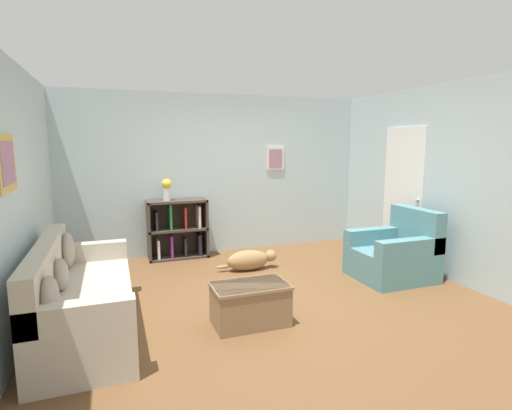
{
  "coord_description": "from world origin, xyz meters",
  "views": [
    {
      "loc": [
        -1.67,
        -4.22,
        1.81
      ],
      "look_at": [
        0.0,
        0.4,
        1.05
      ],
      "focal_mm": 28.0,
      "sensor_mm": 36.0,
      "label": 1
    }
  ],
  "objects_px": {
    "recliner_chair": "(395,254)",
    "bookshelf": "(178,230)",
    "coffee_table": "(250,303)",
    "vase": "(167,188)",
    "couch": "(80,300)",
    "dog": "(250,260)"
  },
  "relations": [
    {
      "from": "dog",
      "to": "vase",
      "type": "distance_m",
      "value": 1.71
    },
    {
      "from": "recliner_chair",
      "to": "bookshelf",
      "type": "bearing_deg",
      "value": 142.9
    },
    {
      "from": "vase",
      "to": "bookshelf",
      "type": "bearing_deg",
      "value": 8.79
    },
    {
      "from": "bookshelf",
      "to": "vase",
      "type": "bearing_deg",
      "value": -171.21
    },
    {
      "from": "couch",
      "to": "coffee_table",
      "type": "bearing_deg",
      "value": -13.29
    },
    {
      "from": "vase",
      "to": "recliner_chair",
      "type": "bearing_deg",
      "value": -35.24
    },
    {
      "from": "coffee_table",
      "to": "dog",
      "type": "bearing_deg",
      "value": 71.1
    },
    {
      "from": "coffee_table",
      "to": "vase",
      "type": "height_order",
      "value": "vase"
    },
    {
      "from": "couch",
      "to": "dog",
      "type": "distance_m",
      "value": 2.51
    },
    {
      "from": "recliner_chair",
      "to": "vase",
      "type": "bearing_deg",
      "value": 144.76
    },
    {
      "from": "couch",
      "to": "recliner_chair",
      "type": "distance_m",
      "value": 3.91
    },
    {
      "from": "coffee_table",
      "to": "bookshelf",
      "type": "bearing_deg",
      "value": 96.6
    },
    {
      "from": "bookshelf",
      "to": "vase",
      "type": "height_order",
      "value": "vase"
    },
    {
      "from": "bookshelf",
      "to": "dog",
      "type": "xyz_separation_m",
      "value": [
        0.87,
        -0.99,
        -0.3
      ]
    },
    {
      "from": "bookshelf",
      "to": "coffee_table",
      "type": "distance_m",
      "value": 2.67
    },
    {
      "from": "dog",
      "to": "vase",
      "type": "xyz_separation_m",
      "value": [
        -1.02,
        0.97,
        0.97
      ]
    },
    {
      "from": "coffee_table",
      "to": "dog",
      "type": "relative_size",
      "value": 0.85
    },
    {
      "from": "bookshelf",
      "to": "vase",
      "type": "relative_size",
      "value": 2.77
    },
    {
      "from": "recliner_chair",
      "to": "coffee_table",
      "type": "xyz_separation_m",
      "value": [
        -2.31,
        -0.66,
        -0.1
      ]
    },
    {
      "from": "couch",
      "to": "coffee_table",
      "type": "xyz_separation_m",
      "value": [
        1.59,
        -0.38,
        -0.11
      ]
    },
    {
      "from": "dog",
      "to": "vase",
      "type": "bearing_deg",
      "value": 136.58
    },
    {
      "from": "bookshelf",
      "to": "recliner_chair",
      "type": "relative_size",
      "value": 0.97
    }
  ]
}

